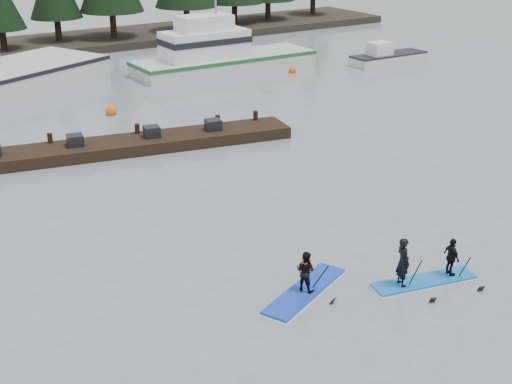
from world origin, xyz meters
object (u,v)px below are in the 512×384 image
fishing_boat_medium (220,63)px  paddleboard_duo (425,267)px  floating_dock (120,146)px  paddleboard_solo (305,282)px

fishing_boat_medium → paddleboard_duo: bearing=-108.0°
floating_dock → fishing_boat_medium: bearing=55.8°
fishing_boat_medium → paddleboard_duo: size_ratio=3.76×
floating_dock → paddleboard_duo: (2.81, -16.39, 0.27)m
fishing_boat_medium → floating_dock: (-12.46, -12.27, -0.27)m
paddleboard_duo → fishing_boat_medium: bearing=83.9°
floating_dock → paddleboard_duo: 16.64m
fishing_boat_medium → paddleboard_duo: 30.25m
floating_dock → paddleboard_solo: paddleboard_solo is taller
paddleboard_solo → floating_dock: bearing=64.1°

